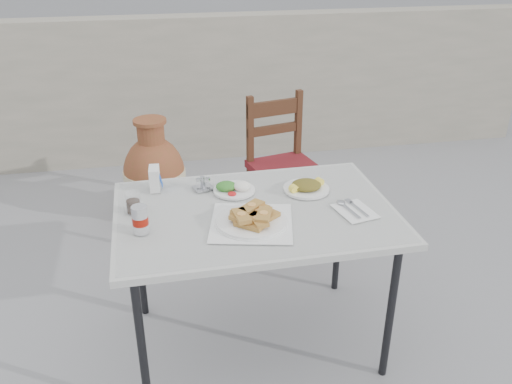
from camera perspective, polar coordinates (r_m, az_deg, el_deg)
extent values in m
plane|color=slate|center=(2.75, -1.69, -16.12)|extent=(80.00, 80.00, 0.00)
cylinder|color=black|center=(2.28, -11.92, -15.80)|extent=(0.04, 0.04, 0.70)
cylinder|color=black|center=(2.47, 13.97, -12.27)|extent=(0.04, 0.04, 0.70)
cylinder|color=black|center=(2.82, -12.18, -6.73)|extent=(0.04, 0.04, 0.70)
cylinder|color=black|center=(2.97, 8.67, -4.50)|extent=(0.04, 0.04, 0.70)
cube|color=silver|center=(2.38, -0.09, -2.28)|extent=(1.23, 0.84, 0.03)
cube|color=white|center=(2.37, -0.09, -1.91)|extent=(1.19, 0.80, 0.00)
cube|color=silver|center=(2.26, -0.48, -3.26)|extent=(0.40, 0.40, 0.00)
cylinder|color=white|center=(2.26, -0.48, -3.07)|extent=(0.30, 0.30, 0.01)
cylinder|color=white|center=(2.26, -0.48, -3.17)|extent=(0.31, 0.31, 0.01)
cylinder|color=white|center=(2.53, -2.31, 0.20)|extent=(0.20, 0.20, 0.01)
ellipsoid|color=white|center=(2.51, -1.49, 0.61)|extent=(0.08, 0.08, 0.04)
ellipsoid|color=#23641C|center=(2.52, -3.15, 0.61)|extent=(0.10, 0.09, 0.04)
cylinder|color=red|center=(2.47, -2.54, -0.19)|extent=(0.04, 0.04, 0.01)
cylinder|color=white|center=(2.55, 5.30, 0.34)|extent=(0.22, 0.22, 0.01)
ellipsoid|color=#206A1A|center=(2.54, 5.32, 0.74)|extent=(0.14, 0.13, 0.04)
cylinder|color=#FFE445|center=(2.49, 3.98, 0.34)|extent=(0.05, 0.04, 0.04)
cylinder|color=#FFE445|center=(2.57, 6.67, 1.07)|extent=(0.05, 0.04, 0.04)
cylinder|color=silver|center=(2.22, -12.10, -2.85)|extent=(0.06, 0.06, 0.12)
cylinder|color=#A2170B|center=(2.22, -12.09, -2.96)|extent=(0.07, 0.07, 0.03)
cylinder|color=#BBBCC2|center=(2.19, -12.23, -1.58)|extent=(0.06, 0.06, 0.00)
cylinder|color=white|center=(2.38, -12.82, -1.08)|extent=(0.07, 0.07, 0.09)
cylinder|color=black|center=(2.39, -12.77, -1.47)|extent=(0.06, 0.06, 0.06)
cube|color=silver|center=(2.57, -10.63, 1.40)|extent=(0.05, 0.09, 0.11)
cube|color=blue|center=(2.57, -9.99, 1.26)|extent=(0.02, 0.05, 0.06)
cube|color=#BBBCC2|center=(2.56, -5.58, 0.45)|extent=(0.11, 0.09, 0.01)
cylinder|color=white|center=(2.53, -6.06, 0.88)|extent=(0.02, 0.02, 0.05)
cylinder|color=white|center=(2.53, -5.07, 0.96)|extent=(0.02, 0.02, 0.05)
cylinder|color=#BBBCC2|center=(2.56, -5.64, 1.16)|extent=(0.02, 0.02, 0.04)
cube|color=silver|center=(2.39, 10.37, -1.98)|extent=(0.18, 0.21, 0.00)
cube|color=#BBBCC2|center=(2.38, 9.96, -1.96)|extent=(0.04, 0.14, 0.00)
ellipsoid|color=#BBBCC2|center=(2.44, 8.94, -1.07)|extent=(0.04, 0.05, 0.01)
cube|color=#BBBCC2|center=(2.40, 10.80, -1.77)|extent=(0.04, 0.14, 0.00)
cube|color=#BBBCC2|center=(2.46, 9.76, -0.93)|extent=(0.03, 0.05, 0.00)
cube|color=#32160D|center=(3.36, 1.73, -2.94)|extent=(0.05, 0.05, 0.43)
cube|color=#32160D|center=(3.50, 6.82, -1.81)|extent=(0.05, 0.05, 0.43)
cube|color=#32160D|center=(3.63, -0.59, -0.50)|extent=(0.05, 0.05, 0.43)
cube|color=#32160D|center=(3.77, 4.22, 0.46)|extent=(0.05, 0.05, 0.43)
cube|color=maroon|center=(3.45, 3.14, 2.36)|extent=(0.48, 0.48, 0.05)
cube|color=#32160D|center=(3.45, -0.63, 6.23)|extent=(0.05, 0.05, 0.48)
cube|color=#32160D|center=(3.59, 4.46, 6.98)|extent=(0.05, 0.05, 0.48)
cube|color=#32160D|center=(3.47, 2.00, 8.84)|extent=(0.38, 0.11, 0.10)
cube|color=#32160D|center=(3.52, 1.96, 6.62)|extent=(0.38, 0.11, 0.06)
cylinder|color=brown|center=(3.86, -10.27, -2.21)|extent=(0.31, 0.31, 0.08)
ellipsoid|color=brown|center=(3.72, -10.64, 1.90)|extent=(0.41, 0.41, 0.51)
cylinder|color=beige|center=(3.72, -10.64, 1.90)|extent=(0.42, 0.42, 0.06)
cylinder|color=brown|center=(3.61, -11.02, 6.01)|extent=(0.18, 0.18, 0.16)
cylinder|color=brown|center=(3.58, -11.14, 7.33)|extent=(0.22, 0.22, 0.02)
cube|color=gray|center=(4.69, -6.86, 10.69)|extent=(6.00, 0.25, 1.20)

